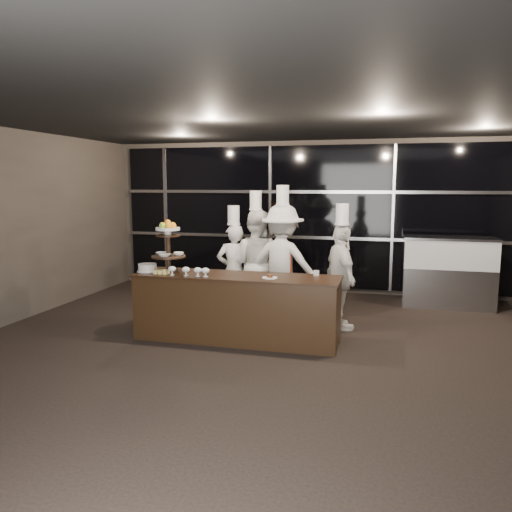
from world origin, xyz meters
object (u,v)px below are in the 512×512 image
(layer_cake, at_px, (147,268))
(chef_c, at_px, (282,264))
(display_stand, at_px, (168,243))
(chef_d, at_px, (341,276))
(chef_a, at_px, (234,269))
(display_case, at_px, (448,268))
(chef_b, at_px, (256,263))
(buffet_counter, at_px, (236,307))

(layer_cake, relative_size, chef_c, 0.14)
(display_stand, xyz_separation_m, chef_d, (2.34, 0.89, -0.53))
(display_stand, xyz_separation_m, chef_a, (0.60, 1.17, -0.55))
(chef_c, height_order, chef_d, chef_c)
(display_case, xyz_separation_m, chef_c, (-2.63, -1.72, 0.24))
(chef_d, bearing_deg, chef_a, 170.83)
(display_stand, relative_size, layer_cake, 2.48)
(chef_b, height_order, chef_c, chef_c)
(chef_a, relative_size, chef_c, 0.85)
(buffet_counter, xyz_separation_m, chef_d, (1.34, 0.89, 0.34))
(buffet_counter, bearing_deg, display_case, 42.70)
(chef_b, bearing_deg, chef_c, -21.63)
(display_stand, distance_m, chef_b, 1.65)
(layer_cake, distance_m, chef_b, 1.82)
(chef_a, height_order, chef_b, chef_b)
(layer_cake, bearing_deg, chef_a, 53.33)
(chef_a, distance_m, chef_d, 1.76)
(chef_a, distance_m, chef_c, 0.83)
(chef_a, bearing_deg, layer_cake, -126.67)
(layer_cake, bearing_deg, chef_c, 33.48)
(chef_c, relative_size, chef_d, 1.14)
(buffet_counter, distance_m, display_case, 4.14)
(display_stand, bearing_deg, chef_b, 53.68)
(buffet_counter, bearing_deg, layer_cake, -177.81)
(buffet_counter, distance_m, chef_d, 1.64)
(layer_cake, distance_m, chef_c, 2.06)
(chef_c, bearing_deg, buffet_counter, -110.80)
(display_stand, distance_m, display_case, 4.96)
(display_case, bearing_deg, chef_b, -153.75)
(buffet_counter, height_order, layer_cake, layer_cake)
(display_stand, bearing_deg, chef_d, 20.83)
(layer_cake, relative_size, chef_b, 0.15)
(layer_cake, height_order, display_case, display_case)
(chef_c, xyz_separation_m, chef_d, (0.92, -0.20, -0.12))
(display_stand, distance_m, chef_a, 1.42)
(buffet_counter, distance_m, display_stand, 1.33)
(display_stand, relative_size, display_case, 0.48)
(buffet_counter, relative_size, chef_c, 1.33)
(display_stand, xyz_separation_m, layer_cake, (-0.31, -0.05, -0.37))
(chef_b, bearing_deg, chef_d, -15.46)
(layer_cake, xyz_separation_m, chef_c, (1.72, 1.14, -0.05))
(buffet_counter, xyz_separation_m, chef_c, (0.41, 1.09, 0.46))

